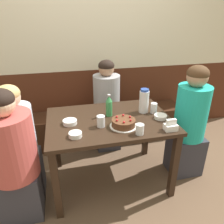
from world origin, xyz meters
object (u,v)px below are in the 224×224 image
birthday_cake (123,123)px  soju_bottle (109,106)px  napkin_holder (171,126)px  bench_seat (97,126)px  glass_shot_small (154,108)px  bowl_soup_white (160,117)px  person_grey_tee (107,108)px  bowl_side_dish (70,122)px  glass_tumbler_short (140,129)px  water_pitcher (144,101)px  person_teal_shirt (14,159)px  bowl_rice_small (75,135)px  person_dark_striped (189,125)px  glass_water_tall (101,121)px  person_pale_blue_shirt (19,147)px

birthday_cake → soju_bottle: 0.27m
napkin_holder → bench_seat: bearing=112.3°
birthday_cake → napkin_holder: napkin_holder is taller
napkin_holder → glass_shot_small: same height
bench_seat → bowl_soup_white: size_ratio=19.81×
glass_shot_small → person_grey_tee: 0.76m
bowl_side_dish → person_grey_tee: bearing=54.2°
birthday_cake → glass_tumbler_short: 0.19m
water_pitcher → person_teal_shirt: (-1.23, -0.33, -0.26)m
birthday_cake → bowl_rice_small: birthday_cake is taller
napkin_holder → person_dark_striped: (0.38, 0.28, -0.18)m
bowl_side_dish → person_grey_tee: (0.49, 0.68, -0.20)m
birthday_cake → bowl_side_dish: birthday_cake is taller
water_pitcher → bowl_side_dish: size_ratio=1.92×
glass_water_tall → glass_tumbler_short: (0.29, -0.20, -0.01)m
birthday_cake → glass_shot_small: (0.38, 0.20, 0.02)m
soju_bottle → person_pale_blue_shirt: 0.92m
bowl_side_dish → person_grey_tee: 0.86m
water_pitcher → glass_shot_small: size_ratio=2.37×
person_pale_blue_shirt → water_pitcher: bearing=3.7°
glass_tumbler_short → person_pale_blue_shirt: person_pale_blue_shirt is taller
napkin_holder → person_dark_striped: size_ratio=0.09×
bowl_soup_white → person_teal_shirt: (-1.34, -0.15, -0.16)m
glass_tumbler_short → glass_shot_small: size_ratio=0.86×
glass_tumbler_short → glass_water_tall: bearing=145.2°
bench_seat → bowl_rice_small: bearing=-107.8°
water_pitcher → person_grey_tee: person_grey_tee is taller
birthday_cake → soju_bottle: soju_bottle is taller
bowl_rice_small → glass_tumbler_short: 0.54m
bowl_soup_white → napkin_holder: bearing=-93.0°
person_teal_shirt → person_pale_blue_shirt: (-0.00, 0.25, -0.05)m
glass_water_tall → person_teal_shirt: size_ratio=0.09×
person_teal_shirt → napkin_holder: bearing=-3.4°
person_dark_striped → person_grey_tee: bearing=-44.0°
glass_shot_small → person_teal_shirt: bearing=-167.8°
person_pale_blue_shirt → person_dark_striped: bearing=-1.6°
birthday_cake → glass_water_tall: glass_water_tall is taller
person_dark_striped → birthday_cake: bearing=9.1°
soju_bottle → bowl_side_dish: soju_bottle is taller
water_pitcher → soju_bottle: water_pitcher is taller
birthday_cake → bowl_side_dish: (-0.47, 0.16, -0.01)m
bench_seat → glass_shot_small: bearing=-59.3°
bench_seat → bowl_soup_white: bowl_soup_white is taller
glass_water_tall → bench_seat: bearing=83.6°
person_grey_tee → water_pitcher: bearing=24.1°
water_pitcher → bowl_side_dish: (-0.75, -0.09, -0.10)m
bowl_soup_white → glass_tumbler_short: glass_tumbler_short is taller
glass_water_tall → person_pale_blue_shirt: size_ratio=0.09×
bench_seat → bowl_rice_small: size_ratio=21.95×
person_dark_striped → person_pale_blue_shirt: bearing=-1.6°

